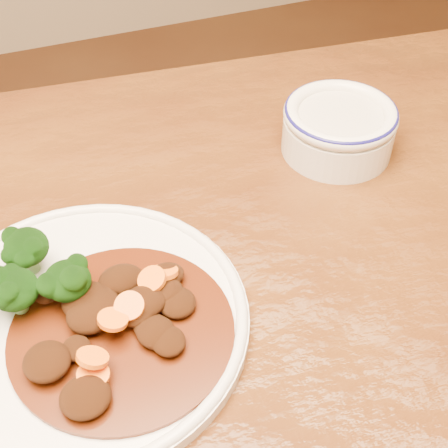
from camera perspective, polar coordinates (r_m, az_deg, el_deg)
name	(u,v)px	position (r m, az deg, el deg)	size (l,w,h in m)	color
dining_table	(110,383)	(0.66, -10.36, -14.14)	(1.58, 1.04, 0.75)	#59310F
dinner_plate	(84,321)	(0.60, -12.71, -8.62)	(0.31, 0.31, 0.02)	white
broccoli_florets	(6,281)	(0.60, -19.33, -4.91)	(0.15, 0.11, 0.05)	#68A153
mince_stew	(118,320)	(0.58, -9.65, -8.68)	(0.20, 0.20, 0.04)	#471D07
dip_bowl	(339,127)	(0.78, 10.45, 8.74)	(0.14, 0.14, 0.06)	white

